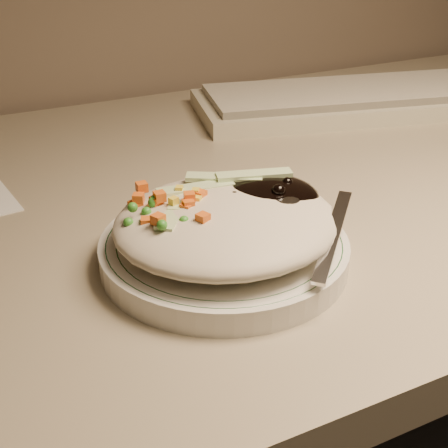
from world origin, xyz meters
name	(u,v)px	position (x,y,z in m)	size (l,w,h in m)	color
desk	(218,326)	(0.00, 1.38, 0.54)	(1.40, 0.70, 0.74)	gray
plate	(224,251)	(-0.07, 1.23, 0.75)	(0.21, 0.21, 0.02)	silver
plate_rim	(224,240)	(-0.07, 1.23, 0.76)	(0.20, 0.20, 0.00)	#144723
meal	(229,217)	(-0.06, 1.23, 0.78)	(0.21, 0.19, 0.05)	#B5A993
keyboard	(357,99)	(0.30, 1.52, 0.76)	(0.49, 0.27, 0.03)	#B9B398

